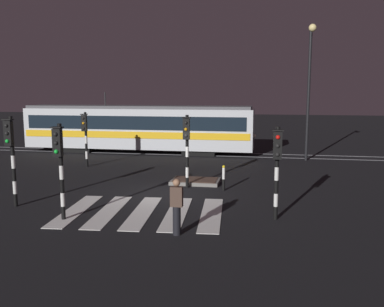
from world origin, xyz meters
TOP-DOWN VIEW (x-y plane):
  - ground_plane at (0.00, 0.00)m, footprint 120.00×120.00m
  - rail_near at (0.00, 10.52)m, footprint 80.00×0.12m
  - rail_far at (0.00, 11.95)m, footprint 80.00×0.12m
  - crosswalk_zebra at (0.00, -2.84)m, footprint 5.90×4.56m
  - traffic_island at (1.03, 2.23)m, footprint 2.23×1.46m
  - traffic_light_corner_near_right at (4.63, -2.91)m, footprint 0.36×0.42m
  - traffic_light_corner_far_left at (-5.76, 5.30)m, footprint 0.36×0.42m
  - traffic_light_kerb_mid_left at (-2.36, -4.20)m, footprint 0.36×0.42m
  - traffic_light_corner_near_left at (-4.89, -2.99)m, footprint 0.36×0.42m
  - traffic_light_median_centre at (0.83, 1.15)m, footprint 0.36×0.42m
  - street_lamp_trackside_right at (6.66, 9.56)m, footprint 0.44×1.21m
  - tram at (-4.53, 11.23)m, footprint 15.97×2.58m
  - pedestrian_waiting_at_kerb at (1.70, -4.90)m, footprint 0.36×0.24m
  - bollard_island_edge at (2.48, 0.99)m, footprint 0.12×0.12m

SIDE VIEW (x-z plane):
  - ground_plane at x=0.00m, z-range 0.00..0.00m
  - crosswalk_zebra at x=0.00m, z-range 0.00..0.02m
  - rail_near at x=0.00m, z-range 0.00..0.03m
  - rail_far at x=0.00m, z-range 0.00..0.03m
  - traffic_island at x=1.03m, z-range 0.00..0.18m
  - bollard_island_edge at x=2.48m, z-range 0.00..1.11m
  - pedestrian_waiting_at_kerb at x=1.70m, z-range 0.02..1.73m
  - tram at x=-4.53m, z-range -0.33..3.82m
  - traffic_light_corner_far_left at x=-5.76m, z-range 0.49..3.57m
  - traffic_light_corner_near_right at x=4.63m, z-range 0.50..3.62m
  - traffic_light_kerb_mid_left at x=-2.36m, z-range 0.52..3.74m
  - traffic_light_median_centre at x=0.83m, z-range 0.52..3.75m
  - traffic_light_corner_near_left at x=-4.89m, z-range 0.54..3.90m
  - street_lamp_trackside_right at x=6.66m, z-range 1.00..9.04m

